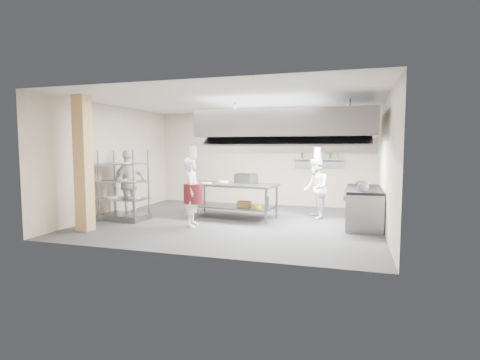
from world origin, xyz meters
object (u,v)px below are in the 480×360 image
(chef_plating, at_px, (129,183))
(griddle, at_px, (246,179))
(island, at_px, (233,201))
(cooking_range, at_px, (363,208))
(pass_rack, at_px, (124,185))
(stockpot, at_px, (364,185))
(chef_line, at_px, (316,188))
(chef_head, at_px, (192,192))

(chef_plating, xyz_separation_m, griddle, (3.13, 0.61, 0.13))
(island, bearing_deg, cooking_range, 7.20)
(cooking_range, bearing_deg, pass_rack, -169.86)
(chef_plating, relative_size, stockpot, 7.93)
(pass_rack, distance_m, stockpot, 5.94)
(pass_rack, height_order, griddle, pass_rack)
(chef_line, distance_m, griddle, 1.84)
(chef_line, bearing_deg, stockpot, 44.04)
(cooking_range, xyz_separation_m, chef_line, (-1.18, 0.57, 0.38))
(island, distance_m, chef_plating, 2.87)
(pass_rack, height_order, chef_head, pass_rack)
(chef_plating, bearing_deg, griddle, 117.78)
(chef_head, xyz_separation_m, chef_line, (2.69, 1.84, -0.01))
(island, relative_size, cooking_range, 1.16)
(chef_line, distance_m, chef_plating, 5.01)
(cooking_range, relative_size, chef_head, 1.23)
(island, bearing_deg, chef_head, -107.31)
(pass_rack, relative_size, chef_line, 1.12)
(cooking_range, relative_size, griddle, 3.98)
(chef_line, relative_size, stockpot, 7.01)
(pass_rack, bearing_deg, griddle, 27.17)
(chef_line, bearing_deg, chef_plating, -90.57)
(island, xyz_separation_m, chef_head, (-0.59, -1.28, 0.36))
(chef_head, height_order, chef_plating, chef_plating)
(chef_head, relative_size, chef_plating, 0.90)
(pass_rack, bearing_deg, chef_plating, 115.29)
(chef_plating, height_order, stockpot, chef_plating)
(chef_line, xyz_separation_m, griddle, (-1.77, -0.45, 0.24))
(pass_rack, xyz_separation_m, chef_head, (2.01, -0.22, -0.08))
(pass_rack, relative_size, chef_head, 1.10)
(island, height_order, stockpot, stockpot)
(island, bearing_deg, chef_plating, -162.48)
(pass_rack, bearing_deg, stockpot, 13.68)
(island, xyz_separation_m, chef_plating, (-2.79, -0.50, 0.45))
(island, bearing_deg, chef_line, 22.28)
(pass_rack, bearing_deg, chef_line, 24.47)
(chef_line, bearing_deg, pass_rack, -83.82)
(island, xyz_separation_m, cooking_range, (3.29, -0.01, -0.04))
(chef_head, relative_size, chef_line, 1.02)
(chef_head, relative_size, griddle, 3.23)
(island, height_order, chef_line, chef_line)
(chef_head, bearing_deg, stockpot, -86.54)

